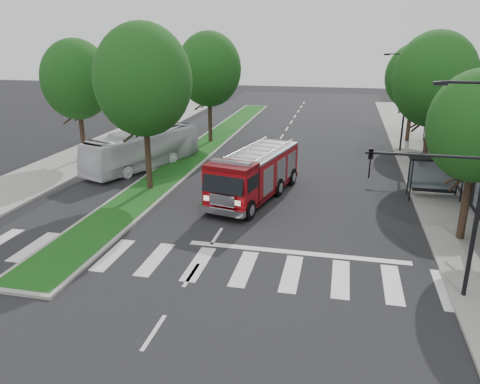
% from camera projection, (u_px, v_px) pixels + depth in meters
% --- Properties ---
extents(ground, '(140.00, 140.00, 0.00)m').
position_uv_depth(ground, '(217.00, 236.00, 22.90)').
color(ground, black).
rests_on(ground, ground).
extents(sidewalk_right, '(5.00, 80.00, 0.15)m').
position_uv_depth(sidewalk_right, '(449.00, 189.00, 29.57)').
color(sidewalk_right, gray).
rests_on(sidewalk_right, ground).
extents(sidewalk_left, '(5.00, 80.00, 0.15)m').
position_uv_depth(sidewalk_left, '(65.00, 165.00, 35.08)').
color(sidewalk_left, gray).
rests_on(sidewalk_left, ground).
extents(median, '(3.00, 50.00, 0.15)m').
position_uv_depth(median, '(204.00, 147.00, 40.75)').
color(median, gray).
rests_on(median, ground).
extents(bus_shelter, '(3.20, 1.60, 2.61)m').
position_uv_depth(bus_shelter, '(436.00, 166.00, 27.50)').
color(bus_shelter, black).
rests_on(bus_shelter, ground).
extents(tree_right_near, '(4.40, 4.40, 8.05)m').
position_uv_depth(tree_right_near, '(478.00, 127.00, 20.64)').
color(tree_right_near, black).
rests_on(tree_right_near, ground).
extents(tree_right_mid, '(5.60, 5.60, 9.72)m').
position_uv_depth(tree_right_mid, '(435.00, 80.00, 31.42)').
color(tree_right_mid, black).
rests_on(tree_right_mid, ground).
extents(tree_right_far, '(5.00, 5.00, 8.73)m').
position_uv_depth(tree_right_far, '(414.00, 77.00, 40.88)').
color(tree_right_far, black).
rests_on(tree_right_far, ground).
extents(tree_median_near, '(5.80, 5.80, 10.16)m').
position_uv_depth(tree_median_near, '(143.00, 80.00, 27.49)').
color(tree_median_near, black).
rests_on(tree_median_near, ground).
extents(tree_median_far, '(5.60, 5.60, 9.72)m').
position_uv_depth(tree_median_far, '(209.00, 69.00, 40.54)').
color(tree_median_far, black).
rests_on(tree_median_far, ground).
extents(tree_left_mid, '(5.20, 5.20, 9.16)m').
position_uv_depth(tree_left_mid, '(76.00, 80.00, 34.88)').
color(tree_left_mid, black).
rests_on(tree_left_mid, ground).
extents(streetlight_right_near, '(4.08, 0.22, 8.00)m').
position_uv_depth(streetlight_right_near, '(456.00, 178.00, 16.20)').
color(streetlight_right_near, black).
rests_on(streetlight_right_near, ground).
extents(streetlight_right_far, '(2.11, 0.20, 8.00)m').
position_uv_depth(streetlight_right_far, '(404.00, 98.00, 37.85)').
color(streetlight_right_far, black).
rests_on(streetlight_right_far, ground).
extents(fire_engine, '(4.51, 9.15, 3.05)m').
position_uv_depth(fire_engine, '(254.00, 174.00, 27.82)').
color(fire_engine, '#590408').
rests_on(fire_engine, ground).
extents(city_bus, '(5.86, 10.22, 2.80)m').
position_uv_depth(city_bus, '(143.00, 149.00, 34.23)').
color(city_bus, white).
rests_on(city_bus, ground).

